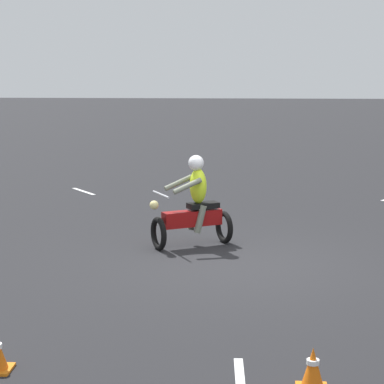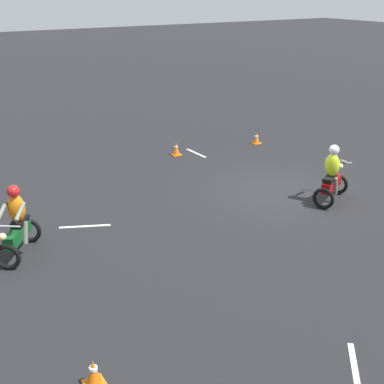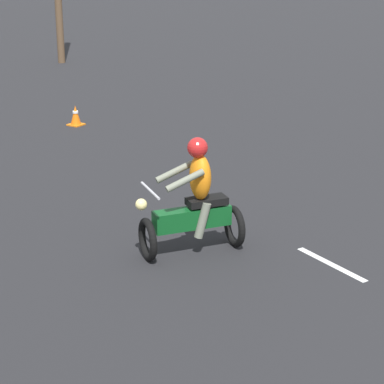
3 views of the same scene
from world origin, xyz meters
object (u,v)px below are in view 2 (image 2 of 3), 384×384
at_px(motorcycle_rider_foreground, 332,177).
at_px(motorcycle_rider_background, 17,225).
at_px(traffic_cone_far_right, 94,373).
at_px(traffic_cone_mid_left, 176,149).
at_px(traffic_cone_near_left, 256,138).

xyz_separation_m(motorcycle_rider_foreground, motorcycle_rider_background, (1.30, 8.25, 0.00)).
height_order(motorcycle_rider_foreground, traffic_cone_far_right, motorcycle_rider_foreground).
bearing_deg(motorcycle_rider_foreground, traffic_cone_far_right, -95.22).
xyz_separation_m(traffic_cone_mid_left, traffic_cone_far_right, (-9.50, 6.80, -0.01)).
relative_size(motorcycle_rider_foreground, traffic_cone_far_right, 3.76).
bearing_deg(traffic_cone_near_left, traffic_cone_mid_left, 84.99).
height_order(motorcycle_rider_foreground, traffic_cone_near_left, motorcycle_rider_foreground).
relative_size(motorcycle_rider_background, traffic_cone_mid_left, 3.64).
xyz_separation_m(motorcycle_rider_background, traffic_cone_near_left, (4.39, -10.03, -0.53)).
height_order(motorcycle_rider_background, traffic_cone_far_right, motorcycle_rider_background).
bearing_deg(motorcycle_rider_background, traffic_cone_far_right, 123.66).
height_order(traffic_cone_mid_left, traffic_cone_far_right, traffic_cone_mid_left).
height_order(motorcycle_rider_background, traffic_cone_near_left, motorcycle_rider_background).
bearing_deg(traffic_cone_near_left, motorcycle_rider_foreground, 162.63).
distance_m(traffic_cone_mid_left, traffic_cone_far_right, 11.68).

